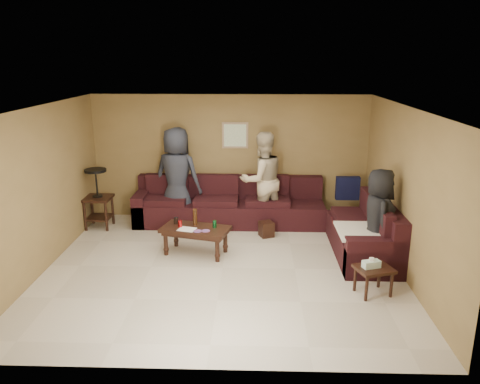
% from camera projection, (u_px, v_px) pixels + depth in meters
% --- Properties ---
extents(room, '(5.60, 5.50, 2.50)m').
position_uv_depth(room, '(221.00, 165.00, 6.91)').
color(room, beige).
rests_on(room, ground).
extents(sectional_sofa, '(4.65, 2.90, 0.97)m').
position_uv_depth(sectional_sofa, '(271.00, 217.00, 8.71)').
color(sectional_sofa, black).
rests_on(sectional_sofa, ground).
extents(coffee_table, '(1.22, 0.83, 0.75)m').
position_uv_depth(coffee_table, '(195.00, 231.00, 7.80)').
color(coffee_table, black).
rests_on(coffee_table, ground).
extents(end_table_left, '(0.52, 0.52, 1.16)m').
position_uv_depth(end_table_left, '(98.00, 197.00, 8.96)').
color(end_table_left, black).
rests_on(end_table_left, ground).
extents(side_table_right, '(0.59, 0.53, 0.55)m').
position_uv_depth(side_table_right, '(373.00, 270.00, 6.46)').
color(side_table_right, black).
rests_on(side_table_right, ground).
extents(waste_bin, '(0.31, 0.31, 0.28)m').
position_uv_depth(waste_bin, '(266.00, 229.00, 8.62)').
color(waste_bin, black).
rests_on(waste_bin, ground).
extents(wall_art, '(0.52, 0.04, 0.52)m').
position_uv_depth(wall_art, '(235.00, 135.00, 9.27)').
color(wall_art, '#9E8262').
rests_on(wall_art, ground).
extents(person_left, '(1.07, 0.85, 1.92)m').
position_uv_depth(person_left, '(177.00, 176.00, 9.11)').
color(person_left, '#282B37').
rests_on(person_left, ground).
extents(person_middle, '(1.12, 1.02, 1.86)m').
position_uv_depth(person_middle, '(262.00, 180.00, 8.96)').
color(person_middle, '#C8B694').
rests_on(person_middle, ground).
extents(person_right, '(0.51, 0.78, 1.57)m').
position_uv_depth(person_right, '(378.00, 218.00, 7.26)').
color(person_right, black).
rests_on(person_right, ground).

